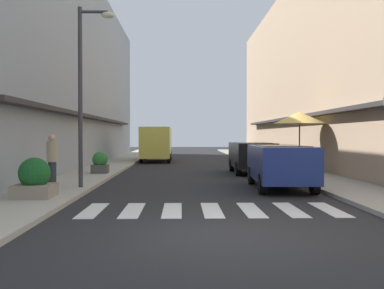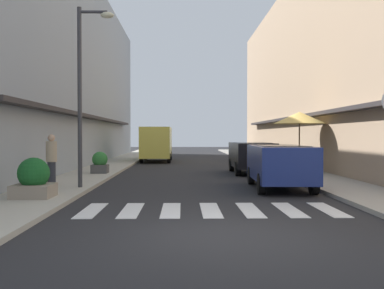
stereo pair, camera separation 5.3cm
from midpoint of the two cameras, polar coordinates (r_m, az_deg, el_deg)
ground_plane at (r=24.73m, az=0.27°, el=-3.02°), size 91.21×91.21×0.00m
sidewalk_left at (r=25.04m, az=-10.72°, el=-2.85°), size 2.26×58.04×0.12m
sidewalk_right at (r=25.31m, az=11.14°, el=-2.81°), size 2.26×58.04×0.12m
building_row_left at (r=27.12m, az=-18.07°, el=9.23°), size 5.50×39.31×11.28m
building_row_right at (r=27.55m, az=18.17°, el=9.06°), size 5.50×39.31×11.23m
crosswalk at (r=10.92m, az=2.38°, el=-8.30°), size 6.15×2.20×0.01m
parked_car_near at (r=15.34m, az=11.05°, el=-2.14°), size 1.97×4.48×1.47m
parked_car_mid at (r=21.38m, az=7.51°, el=-1.21°), size 1.82×4.02×1.47m
delivery_van at (r=30.95m, az=-4.58°, el=0.42°), size 2.02×5.40×2.37m
street_lamp at (r=15.08m, az=-13.43°, el=8.15°), size 1.19×0.28×5.82m
cafe_umbrella at (r=21.19m, az=13.42°, el=3.28°), size 2.42×2.42×2.76m
planter_corner at (r=12.94m, az=-19.47°, el=-4.25°), size 1.03×1.03×1.08m
planter_midblock at (r=20.44m, az=-11.66°, el=-2.30°), size 0.71×0.71×0.96m
pedestrian_walking_near at (r=15.12m, az=-17.43°, el=-1.83°), size 0.34×0.34×1.72m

